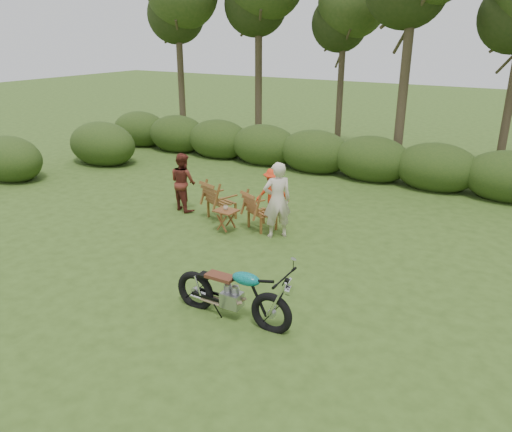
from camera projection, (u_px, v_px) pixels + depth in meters
The scene contains 10 objects.
ground at pixel (205, 298), 8.97m from camera, with size 80.00×80.00×0.00m, color #314A18.
tree_line at pixel (404, 55), 15.21m from camera, with size 22.52×11.62×8.14m.
motorcycle at pixel (232, 317), 8.37m from camera, with size 2.09×0.79×1.19m, color #0EBCB5, non-canonical shape.
lawn_chair_right at pixel (262, 228), 12.12m from camera, with size 0.66×0.66×0.97m, color brown, non-canonical shape.
lawn_chair_left at pixel (222, 218), 12.81m from camera, with size 0.69×0.69×1.00m, color brown, non-canonical shape.
side_table at pixel (226, 221), 11.82m from camera, with size 0.53×0.45×0.55m, color #5C3117, non-canonical shape.
cup at pixel (226, 208), 11.74m from camera, with size 0.12×0.12×0.09m, color beige.
adult_a at pixel (277, 236), 11.65m from camera, with size 0.65×0.43×1.79m, color beige.
adult_b at pixel (185, 210), 13.40m from camera, with size 0.75×0.59×1.55m, color maroon.
child at pixel (272, 218), 12.81m from camera, with size 0.85×0.49×1.31m, color red.
Camera 1 is at (4.86, -6.29, 4.52)m, focal length 35.00 mm.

